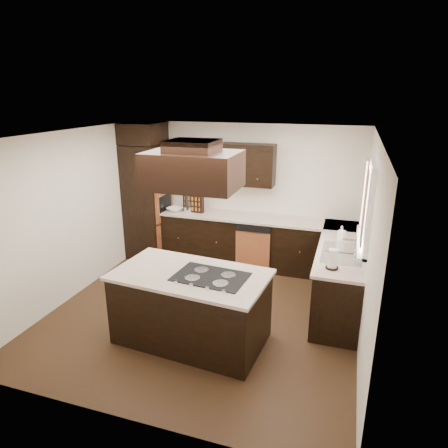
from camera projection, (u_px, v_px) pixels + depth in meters
The scene contains 30 objects.
floor at pixel (205, 312), 5.75m from camera, with size 4.20×4.20×0.02m, color brown.
ceiling at pixel (202, 134), 4.96m from camera, with size 4.20×4.20×0.02m, color white.
wall_back at pixel (244, 193), 7.26m from camera, with size 4.20×0.02×2.50m, color white.
wall_front at pixel (117, 306), 3.45m from camera, with size 4.20×0.02×2.50m, color white.
wall_left at pixel (72, 215), 5.97m from camera, with size 0.02×4.20×2.50m, color white.
wall_right at pixel (369, 247), 4.74m from camera, with size 0.02×4.20×2.50m, color white.
oven_column at pixel (147, 201), 7.48m from camera, with size 0.65×0.75×2.12m, color black.
wall_oven_face at pixel (164, 200), 7.35m from camera, with size 0.05×0.62×0.78m, color #B85D35.
base_cabinets_back at pixel (241, 241), 7.23m from camera, with size 2.93×0.60×0.88m, color black.
base_cabinets_right at pixel (339, 275), 5.90m from camera, with size 0.60×2.40×0.88m, color black.
countertop_back at pixel (241, 217), 7.07m from camera, with size 2.93×0.63×0.04m, color beige.
countertop_right at pixel (341, 245), 5.76m from camera, with size 0.63×2.40×0.04m, color beige.
upper_cabinets at pixel (219, 163), 7.05m from camera, with size 2.00×0.34×0.72m, color black.
dishwasher_front at pixel (253, 251), 6.89m from camera, with size 0.60×0.05×0.72m, color #B85D35.
window_frame at pixel (368, 203), 5.12m from camera, with size 0.06×1.32×1.12m, color white.
window_pane at pixel (371, 203), 5.12m from camera, with size 0.00×1.20×1.00m, color white.
curtain_left at pixel (364, 208), 4.75m from camera, with size 0.02×0.34×0.90m, color beige.
curtain_right at pixel (364, 192), 5.50m from camera, with size 0.02×0.34×0.90m, color beige.
sink_rim at pixel (341, 253), 5.43m from camera, with size 0.52×0.84×0.01m, color silver.
island at pixel (191, 308), 4.98m from camera, with size 1.80×0.98×0.88m, color black.
island_top at pixel (190, 275), 4.84m from camera, with size 1.87×1.05×0.04m, color beige.
cooktop at pixel (211, 277), 4.73m from camera, with size 0.85×0.57×0.01m, color black.
range_hood at pixel (193, 170), 4.54m from camera, with size 1.05×0.72×0.42m, color black.
hood_duct at pixel (192, 146), 4.46m from camera, with size 0.55×0.50×0.13m, color black.
blender_base at pixel (188, 209), 7.27m from camera, with size 0.15×0.15×0.10m, color silver.
blender_pitcher at pixel (188, 200), 7.22m from camera, with size 0.13×0.13×0.26m, color silver.
spice_rack at pixel (194, 203), 7.26m from camera, with size 0.39×0.10×0.32m, color black.
mixing_bowl at pixel (175, 209), 7.34m from camera, with size 0.28×0.28×0.07m, color white.
soap_bottle at pixel (341, 233), 5.89m from camera, with size 0.10×0.10×0.21m, color white.
paper_towel at pixel (333, 259), 4.92m from camera, with size 0.12×0.12×0.26m, color white.
Camera 1 is at (1.82, -4.73, 3.01)m, focal length 32.00 mm.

